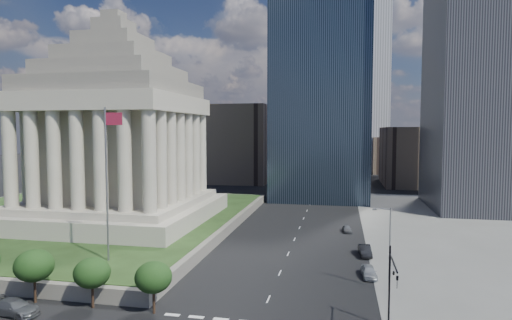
% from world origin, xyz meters
% --- Properties ---
extents(ground, '(500.00, 500.00, 0.00)m').
position_xyz_m(ground, '(0.00, 100.00, 0.00)').
color(ground, black).
rests_on(ground, ground).
extents(plaza_terrace, '(66.00, 70.00, 1.80)m').
position_xyz_m(plaza_terrace, '(-45.00, 50.00, 0.90)').
color(plaza_terrace, slate).
rests_on(plaza_terrace, ground).
extents(plaza_lawn, '(64.00, 68.00, 0.10)m').
position_xyz_m(plaza_lawn, '(-45.00, 50.00, 1.85)').
color(plaza_lawn, '#203415').
rests_on(plaza_lawn, plaza_terrace).
extents(war_memorial, '(34.00, 34.00, 39.00)m').
position_xyz_m(war_memorial, '(-34.00, 48.00, 21.40)').
color(war_memorial, '#A19987').
rests_on(war_memorial, plaza_lawn).
extents(flagpole, '(2.52, 0.24, 20.00)m').
position_xyz_m(flagpole, '(-21.83, 24.00, 13.11)').
color(flagpole, slate).
rests_on(flagpole, plaza_lawn).
extents(midrise_glass, '(26.00, 26.00, 60.00)m').
position_xyz_m(midrise_glass, '(2.00, 95.00, 30.00)').
color(midrise_glass, black).
rests_on(midrise_glass, ground).
extents(building_filler_ne, '(20.00, 30.00, 20.00)m').
position_xyz_m(building_filler_ne, '(32.00, 130.00, 10.00)').
color(building_filler_ne, brown).
rests_on(building_filler_ne, ground).
extents(building_filler_nw, '(24.00, 30.00, 28.00)m').
position_xyz_m(building_filler_nw, '(-30.00, 130.00, 14.00)').
color(building_filler_nw, brown).
rests_on(building_filler_nw, ground).
extents(traffic_signal_ne, '(0.30, 5.74, 8.00)m').
position_xyz_m(traffic_signal_ne, '(12.50, 13.70, 5.25)').
color(traffic_signal_ne, black).
rests_on(traffic_signal_ne, ground).
extents(street_lamp_north, '(2.13, 0.22, 10.00)m').
position_xyz_m(street_lamp_north, '(13.33, 25.00, 5.66)').
color(street_lamp_north, slate).
rests_on(street_lamp_north, ground).
extents(suv_grey, '(3.04, 5.79, 1.60)m').
position_xyz_m(suv_grey, '(-24.90, 10.82, 0.80)').
color(suv_grey, '#4D4F54').
rests_on(suv_grey, ground).
extents(parked_sedan_near, '(4.54, 2.14, 1.50)m').
position_xyz_m(parked_sedan_near, '(11.50, 29.65, 0.75)').
color(parked_sedan_near, '#9B9FA3').
rests_on(parked_sedan_near, ground).
extents(parked_sedan_mid, '(4.87, 2.02, 1.57)m').
position_xyz_m(parked_sedan_mid, '(11.50, 39.27, 0.78)').
color(parked_sedan_mid, black).
rests_on(parked_sedan_mid, ground).
extents(parked_sedan_far, '(3.84, 1.86, 1.26)m').
position_xyz_m(parked_sedan_far, '(9.00, 54.21, 0.63)').
color(parked_sedan_far, '#575B5F').
rests_on(parked_sedan_far, ground).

